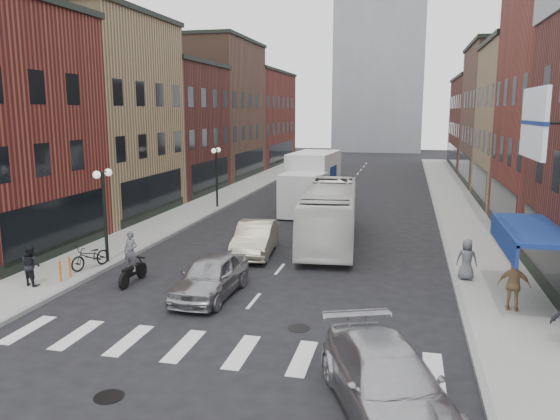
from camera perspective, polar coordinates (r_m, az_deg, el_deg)
The scene contains 27 objects.
ground at distance 18.41m, azimuth -3.64°, elevation -10.51°, with size 160.00×160.00×0.00m, color black.
sidewalk_left at distance 41.27m, azimuth -6.15°, elevation 1.26°, with size 3.00×74.00×0.15m, color gray.
sidewalk_right at distance 39.15m, azimuth 18.06°, elevation 0.31°, with size 3.00×74.00×0.15m, color gray.
curb_left at distance 40.82m, azimuth -4.16°, elevation 1.08°, with size 0.20×74.00×0.16m, color gray.
curb_right at distance 39.06m, azimuth 15.86°, elevation 0.29°, with size 0.20×74.00×0.16m, color gray.
crosswalk_stripes at distance 15.78m, azimuth -6.88°, elevation -14.24°, with size 12.00×2.20×0.01m, color silver.
bldg_left_mid_a at distance 36.45m, azimuth -20.43°, elevation 9.08°, with size 10.30×10.20×12.30m.
bldg_left_mid_b at distance 45.16m, azimuth -13.31°, elevation 8.30°, with size 10.30×10.20×10.30m.
bldg_left_far_a at distance 55.21m, azimuth -8.24°, elevation 10.34°, with size 10.30×12.20×13.30m.
bldg_left_far_b at distance 68.45m, azimuth -3.90°, elevation 9.57°, with size 10.30×16.20×11.30m.
bldg_right_far_a at distance 52.41m, azimuth 24.44°, elevation 9.00°, with size 10.30×12.20×12.30m.
bldg_right_far_b at distance 66.22m, azimuth 22.06°, elevation 8.39°, with size 10.30×16.20×10.30m.
awning_blue at distance 19.74m, azimuth 24.27°, elevation -2.03°, with size 1.80×5.00×0.78m.
billboard_sign at distance 17.33m, azimuth 25.27°, elevation 8.00°, with size 1.52×3.00×3.70m.
streetlamp_near at distance 24.21m, azimuth -17.91°, elevation 1.20°, with size 0.32×1.22×4.11m.
streetlamp_far at distance 36.81m, azimuth -6.66°, elevation 4.60°, with size 0.32×1.22×4.11m.
bike_rack at distance 22.60m, azimuth -21.54°, elevation -5.79°, with size 0.08×0.68×0.80m.
box_truck at distance 36.36m, azimuth 3.27°, elevation 2.92°, with size 3.03×8.81×3.77m.
motorcycle_rider at distance 21.60m, azimuth -15.25°, elevation -5.00°, with size 0.60×2.03×2.07m.
transit_bus at distance 27.43m, azimuth 5.21°, elevation -0.36°, with size 2.47×10.57×2.95m, color white.
sedan_left_near at distance 19.70m, azimuth -7.28°, elevation -6.87°, with size 1.76×4.37×1.49m, color #A3A3A7.
sedan_left_far at distance 25.12m, azimuth -2.60°, elevation -2.99°, with size 1.60×4.59×1.51m, color beige.
curb_car at distance 12.60m, azimuth 11.16°, elevation -17.23°, with size 2.11×5.20×1.51m, color #B1B0B5.
parked_bicycle at distance 23.80m, azimuth -19.18°, elevation -4.60°, with size 0.66×1.89×0.99m, color black.
ped_left_solo at distance 22.27m, azimuth -24.60°, elevation -5.27°, with size 0.74×0.43×1.53m, color black.
ped_right_b at distance 19.29m, azimuth 23.26°, elevation -7.22°, with size 1.00×0.50×1.71m, color #916E4A.
ped_right_c at distance 22.12m, azimuth 18.94°, elevation -4.90°, with size 0.78×0.51×1.59m, color #575A5F.
Camera 1 is at (5.03, -16.46, 6.54)m, focal length 35.00 mm.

